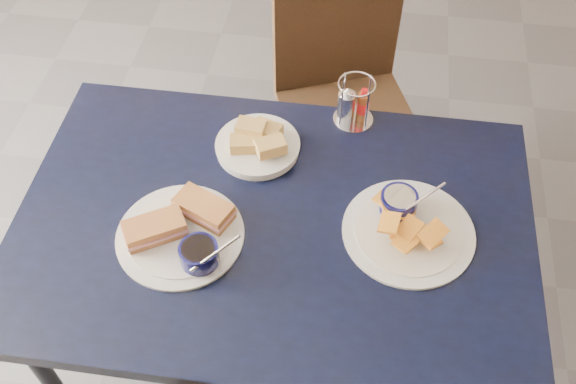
# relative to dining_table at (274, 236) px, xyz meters

# --- Properties ---
(dining_table) EXTENTS (1.26, 0.85, 0.75)m
(dining_table) POSITION_rel_dining_table_xyz_m (0.00, 0.00, 0.00)
(dining_table) COLOR black
(dining_table) RESTS_ON ground
(chair_far) EXTENTS (0.55, 0.56, 0.91)m
(chair_far) POSITION_rel_dining_table_xyz_m (0.14, 0.78, -0.16)
(chair_far) COLOR #311D10
(chair_far) RESTS_ON ground
(sandwich_plate) EXTENTS (0.32, 0.30, 0.12)m
(sandwich_plate) POSITION_rel_dining_table_xyz_m (-0.20, -0.08, 0.09)
(sandwich_plate) COLOR white
(sandwich_plate) RESTS_ON dining_table
(plantain_plate) EXTENTS (0.32, 0.32, 0.12)m
(plantain_plate) POSITION_rel_dining_table_xyz_m (0.31, 0.03, 0.08)
(plantain_plate) COLOR white
(plantain_plate) RESTS_ON dining_table
(bread_basket) EXTENTS (0.22, 0.22, 0.07)m
(bread_basket) POSITION_rel_dining_table_xyz_m (-0.08, 0.23, 0.09)
(bread_basket) COLOR white
(bread_basket) RESTS_ON dining_table
(condiment_caddy) EXTENTS (0.11, 0.11, 0.14)m
(condiment_caddy) POSITION_rel_dining_table_xyz_m (0.16, 0.38, 0.12)
(condiment_caddy) COLOR silver
(condiment_caddy) RESTS_ON dining_table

